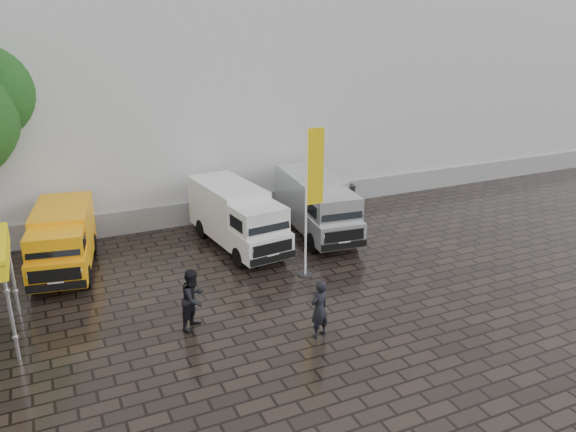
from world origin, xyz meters
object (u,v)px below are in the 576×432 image
at_px(van_white, 237,218).
at_px(flagpole, 311,192).
at_px(person_tent, 194,299).
at_px(van_yellow, 63,242).
at_px(wheelie_bin, 347,195).
at_px(person_front, 319,309).
at_px(van_silver, 317,206).

height_order(van_white, flagpole, flagpole).
xyz_separation_m(van_white, person_tent, (-3.18, -5.16, -0.27)).
height_order(van_yellow, person_tent, van_yellow).
height_order(flagpole, wheelie_bin, flagpole).
height_order(person_front, person_tent, person_tent).
distance_m(van_white, person_front, 7.08).
relative_size(van_white, wheelie_bin, 5.37).
relative_size(van_yellow, person_tent, 2.61).
bearing_deg(van_yellow, person_tent, -51.14).
relative_size(van_silver, flagpole, 1.03).
relative_size(flagpole, person_tent, 2.94).
relative_size(van_white, person_tent, 2.99).
bearing_deg(flagpole, wheelie_bin, 50.24).
height_order(van_yellow, flagpole, flagpole).
height_order(wheelie_bin, person_front, person_front).
relative_size(person_front, person_tent, 0.93).
bearing_deg(wheelie_bin, van_white, -139.58).
bearing_deg(van_white, person_front, -97.66).
bearing_deg(wheelie_bin, person_front, -106.01).
relative_size(wheelie_bin, person_front, 0.60).
xyz_separation_m(person_front, person_tent, (-3.04, 1.91, 0.06)).
bearing_deg(van_white, van_yellow, 169.46).
bearing_deg(flagpole, van_yellow, 153.63).
relative_size(van_yellow, van_silver, 0.86).
height_order(van_silver, flagpole, flagpole).
height_order(van_yellow, wheelie_bin, van_yellow).
distance_m(wheelie_bin, person_front, 11.74).
xyz_separation_m(van_yellow, person_tent, (3.09, -5.60, -0.19)).
bearing_deg(van_silver, van_white, -174.15).
bearing_deg(van_yellow, van_white, 5.93).
bearing_deg(van_white, van_silver, -6.53).
xyz_separation_m(flagpole, person_front, (-1.57, -3.69, -2.16)).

